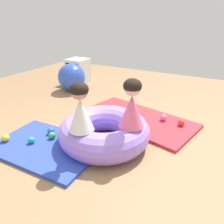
{
  "coord_description": "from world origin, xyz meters",
  "views": [
    {
      "loc": [
        1.12,
        -1.92,
        1.51
      ],
      "look_at": [
        -0.09,
        0.29,
        0.36
      ],
      "focal_mm": 34.68,
      "sensor_mm": 36.0,
      "label": 1
    }
  ],
  "objects_px": {
    "child_in_white": "(80,108)",
    "child_in_pink": "(132,104)",
    "storage_cube": "(78,71)",
    "play_ball_yellow": "(6,138)",
    "exercise_ball_large": "(72,77)",
    "play_ball_blue": "(51,131)",
    "inflatable_cushion": "(104,131)",
    "play_ball_pink": "(164,117)",
    "play_ball_red": "(181,123)",
    "play_ball_green": "(52,135)",
    "play_ball_teal": "(31,140)"
  },
  "relations": [
    {
      "from": "child_in_white",
      "to": "child_in_pink",
      "type": "relative_size",
      "value": 0.98
    },
    {
      "from": "child_in_pink",
      "to": "storage_cube",
      "type": "relative_size",
      "value": 0.98
    },
    {
      "from": "play_ball_yellow",
      "to": "exercise_ball_large",
      "type": "xyz_separation_m",
      "value": [
        -0.6,
        2.1,
        0.2
      ]
    },
    {
      "from": "play_ball_blue",
      "to": "storage_cube",
      "type": "distance_m",
      "value": 2.51
    },
    {
      "from": "inflatable_cushion",
      "to": "play_ball_pink",
      "type": "height_order",
      "value": "inflatable_cushion"
    },
    {
      "from": "inflatable_cushion",
      "to": "storage_cube",
      "type": "distance_m",
      "value": 2.77
    },
    {
      "from": "play_ball_blue",
      "to": "exercise_ball_large",
      "type": "xyz_separation_m",
      "value": [
        -0.97,
        1.69,
        0.2
      ]
    },
    {
      "from": "exercise_ball_large",
      "to": "storage_cube",
      "type": "relative_size",
      "value": 1.03
    },
    {
      "from": "play_ball_red",
      "to": "play_ball_pink",
      "type": "height_order",
      "value": "play_ball_pink"
    },
    {
      "from": "play_ball_red",
      "to": "play_ball_green",
      "type": "relative_size",
      "value": 1.1
    },
    {
      "from": "inflatable_cushion",
      "to": "play_ball_teal",
      "type": "bearing_deg",
      "value": -147.92
    },
    {
      "from": "play_ball_teal",
      "to": "play_ball_green",
      "type": "height_order",
      "value": "play_ball_green"
    },
    {
      "from": "play_ball_pink",
      "to": "play_ball_yellow",
      "type": "height_order",
      "value": "play_ball_pink"
    },
    {
      "from": "inflatable_cushion",
      "to": "play_ball_pink",
      "type": "distance_m",
      "value": 1.05
    },
    {
      "from": "child_in_white",
      "to": "storage_cube",
      "type": "height_order",
      "value": "child_in_white"
    },
    {
      "from": "play_ball_pink",
      "to": "play_ball_blue",
      "type": "distance_m",
      "value": 1.64
    },
    {
      "from": "play_ball_red",
      "to": "play_ball_teal",
      "type": "xyz_separation_m",
      "value": [
        -1.53,
        -1.37,
        -0.01
      ]
    },
    {
      "from": "play_ball_green",
      "to": "storage_cube",
      "type": "height_order",
      "value": "storage_cube"
    },
    {
      "from": "play_ball_green",
      "to": "play_ball_pink",
      "type": "bearing_deg",
      "value": 47.25
    },
    {
      "from": "play_ball_green",
      "to": "exercise_ball_large",
      "type": "relative_size",
      "value": 0.15
    },
    {
      "from": "child_in_pink",
      "to": "play_ball_pink",
      "type": "xyz_separation_m",
      "value": [
        0.13,
        0.94,
        -0.53
      ]
    },
    {
      "from": "play_ball_pink",
      "to": "storage_cube",
      "type": "bearing_deg",
      "value": 155.82
    },
    {
      "from": "play_ball_yellow",
      "to": "exercise_ball_large",
      "type": "height_order",
      "value": "exercise_ball_large"
    },
    {
      "from": "exercise_ball_large",
      "to": "storage_cube",
      "type": "height_order",
      "value": "exercise_ball_large"
    },
    {
      "from": "play_ball_pink",
      "to": "play_ball_blue",
      "type": "relative_size",
      "value": 1.05
    },
    {
      "from": "inflatable_cushion",
      "to": "storage_cube",
      "type": "relative_size",
      "value": 2.02
    },
    {
      "from": "inflatable_cushion",
      "to": "play_ball_blue",
      "type": "bearing_deg",
      "value": -164.82
    },
    {
      "from": "play_ball_pink",
      "to": "play_ball_teal",
      "type": "xyz_separation_m",
      "value": [
        -1.26,
        -1.41,
        -0.01
      ]
    },
    {
      "from": "play_ball_blue",
      "to": "storage_cube",
      "type": "height_order",
      "value": "storage_cube"
    },
    {
      "from": "child_in_pink",
      "to": "exercise_ball_large",
      "type": "bearing_deg",
      "value": 59.79
    },
    {
      "from": "inflatable_cushion",
      "to": "play_ball_red",
      "type": "xyz_separation_m",
      "value": [
        0.76,
        0.88,
        -0.09
      ]
    },
    {
      "from": "play_ball_green",
      "to": "storage_cube",
      "type": "xyz_separation_m",
      "value": [
        -1.29,
        2.28,
        0.2
      ]
    },
    {
      "from": "inflatable_cushion",
      "to": "storage_cube",
      "type": "height_order",
      "value": "storage_cube"
    },
    {
      "from": "child_in_white",
      "to": "play_ball_teal",
      "type": "xyz_separation_m",
      "value": [
        -0.69,
        -0.13,
        -0.54
      ]
    },
    {
      "from": "inflatable_cushion",
      "to": "child_in_white",
      "type": "bearing_deg",
      "value": -102.04
    },
    {
      "from": "child_in_white",
      "to": "play_ball_blue",
      "type": "height_order",
      "value": "child_in_white"
    },
    {
      "from": "exercise_ball_large",
      "to": "child_in_pink",
      "type": "bearing_deg",
      "value": -36.31
    },
    {
      "from": "storage_cube",
      "to": "play_ball_blue",
      "type": "bearing_deg",
      "value": -61.38
    },
    {
      "from": "storage_cube",
      "to": "play_ball_teal",
      "type": "bearing_deg",
      "value": -65.25
    },
    {
      "from": "exercise_ball_large",
      "to": "play_ball_blue",
      "type": "bearing_deg",
      "value": -60.12
    },
    {
      "from": "inflatable_cushion",
      "to": "child_in_white",
      "type": "xyz_separation_m",
      "value": [
        -0.08,
        -0.35,
        0.44
      ]
    },
    {
      "from": "play_ball_red",
      "to": "play_ball_teal",
      "type": "bearing_deg",
      "value": -138.21
    },
    {
      "from": "child_in_white",
      "to": "play_ball_teal",
      "type": "distance_m",
      "value": 0.89
    },
    {
      "from": "play_ball_pink",
      "to": "exercise_ball_large",
      "type": "height_order",
      "value": "exercise_ball_large"
    },
    {
      "from": "play_ball_red",
      "to": "play_ball_blue",
      "type": "relative_size",
      "value": 1.02
    },
    {
      "from": "exercise_ball_large",
      "to": "play_ball_red",
      "type": "bearing_deg",
      "value": -13.94
    },
    {
      "from": "play_ball_red",
      "to": "storage_cube",
      "type": "xyz_separation_m",
      "value": [
        -2.68,
        1.12,
        0.19
      ]
    },
    {
      "from": "child_in_white",
      "to": "exercise_ball_large",
      "type": "distance_m",
      "value": 2.47
    },
    {
      "from": "child_in_pink",
      "to": "play_ball_teal",
      "type": "distance_m",
      "value": 1.34
    },
    {
      "from": "child_in_white",
      "to": "child_in_pink",
      "type": "distance_m",
      "value": 0.55
    }
  ]
}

